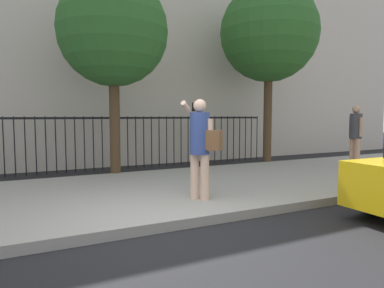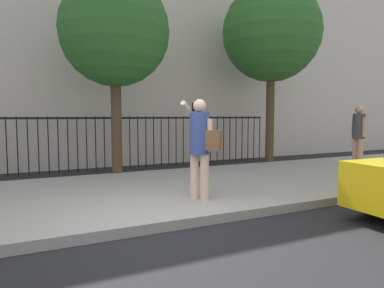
{
  "view_description": "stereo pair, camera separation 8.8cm",
  "coord_description": "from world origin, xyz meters",
  "px_view_note": "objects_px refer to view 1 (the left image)",
  "views": [
    {
      "loc": [
        -1.78,
        -4.34,
        1.62
      ],
      "look_at": [
        1.01,
        1.25,
        1.1
      ],
      "focal_mm": 32.35,
      "sensor_mm": 36.0,
      "label": 1
    },
    {
      "loc": [
        -1.71,
        -4.38,
        1.62
      ],
      "look_at": [
        1.01,
        1.25,
        1.1
      ],
      "focal_mm": 32.35,
      "sensor_mm": 36.0,
      "label": 2
    }
  ],
  "objects_px": {
    "pedestrian_on_phone": "(201,141)",
    "pedestrian_walking": "(356,131)",
    "street_tree_near": "(113,32)",
    "street_tree_far": "(269,33)"
  },
  "relations": [
    {
      "from": "pedestrian_on_phone",
      "to": "street_tree_far",
      "type": "height_order",
      "value": "street_tree_far"
    },
    {
      "from": "street_tree_near",
      "to": "street_tree_far",
      "type": "bearing_deg",
      "value": 0.77
    },
    {
      "from": "pedestrian_on_phone",
      "to": "street_tree_far",
      "type": "xyz_separation_m",
      "value": [
        4.33,
        3.58,
        3.04
      ]
    },
    {
      "from": "pedestrian_on_phone",
      "to": "pedestrian_walking",
      "type": "distance_m",
      "value": 6.22
    },
    {
      "from": "pedestrian_on_phone",
      "to": "street_tree_near",
      "type": "bearing_deg",
      "value": 100.07
    },
    {
      "from": "pedestrian_on_phone",
      "to": "street_tree_near",
      "type": "relative_size",
      "value": 0.34
    },
    {
      "from": "pedestrian_walking",
      "to": "street_tree_far",
      "type": "xyz_separation_m",
      "value": [
        -1.67,
        1.95,
        3.05
      ]
    },
    {
      "from": "street_tree_near",
      "to": "pedestrian_on_phone",
      "type": "bearing_deg",
      "value": -79.93
    },
    {
      "from": "pedestrian_walking",
      "to": "street_tree_near",
      "type": "distance_m",
      "value": 7.35
    },
    {
      "from": "pedestrian_on_phone",
      "to": "pedestrian_walking",
      "type": "height_order",
      "value": "pedestrian_walking"
    }
  ]
}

